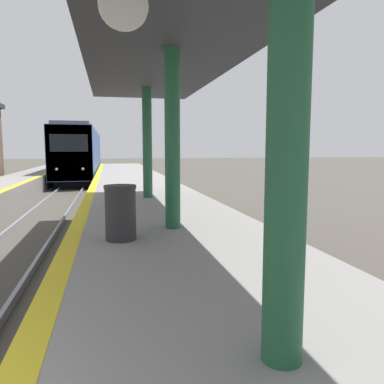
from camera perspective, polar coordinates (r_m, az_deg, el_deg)
train at (r=34.52m, az=-16.51°, el=5.71°), size 2.78×21.24×4.29m
station_canopy at (r=7.71m, az=-3.09°, el=20.66°), size 3.47×14.73×3.74m
trash_bin at (r=6.68m, az=-10.83°, el=-3.09°), size 0.56×0.56×0.97m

